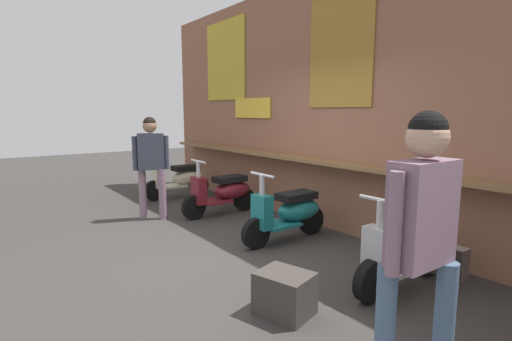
{
  "coord_description": "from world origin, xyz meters",
  "views": [
    {
      "loc": [
        3.8,
        -2.34,
        1.74
      ],
      "look_at": [
        -0.51,
        0.87,
        0.92
      ],
      "focal_mm": 27.04,
      "sensor_mm": 36.0,
      "label": 1
    }
  ],
  "objects": [
    {
      "name": "ground_plane",
      "position": [
        0.0,
        0.0,
        0.0
      ],
      "size": [
        27.06,
        27.06,
        0.0
      ],
      "primitive_type": "plane",
      "color": "#383533"
    },
    {
      "name": "market_stall_facade",
      "position": [
        -0.0,
        2.02,
        1.87
      ],
      "size": [
        9.67,
        0.61,
        3.74
      ],
      "color": "#8C5B44",
      "rests_on": "ground_plane"
    },
    {
      "name": "scooter_cream",
      "position": [
        -3.38,
        1.08,
        0.39
      ],
      "size": [
        0.46,
        1.4,
        0.97
      ],
      "rotation": [
        0.0,
        0.0,
        -1.59
      ],
      "color": "beige",
      "rests_on": "ground_plane"
    },
    {
      "name": "scooter_maroon",
      "position": [
        -1.71,
        1.08,
        0.39
      ],
      "size": [
        0.46,
        1.4,
        0.97
      ],
      "rotation": [
        0.0,
        0.0,
        -1.57
      ],
      "color": "maroon",
      "rests_on": "ground_plane"
    },
    {
      "name": "scooter_teal",
      "position": [
        -0.02,
        1.08,
        0.39
      ],
      "size": [
        0.46,
        1.4,
        0.97
      ],
      "rotation": [
        0.0,
        0.0,
        -1.56
      ],
      "color": "#197075",
      "rests_on": "ground_plane"
    },
    {
      "name": "scooter_silver",
      "position": [
        1.75,
        1.08,
        0.39
      ],
      "size": [
        0.46,
        1.4,
        0.97
      ],
      "rotation": [
        0.0,
        0.0,
        -1.57
      ],
      "color": "#B2B5BA",
      "rests_on": "ground_plane"
    },
    {
      "name": "shopper_with_handbag",
      "position": [
        2.65,
        -0.28,
        1.08
      ],
      "size": [
        0.31,
        0.67,
        1.75
      ],
      "rotation": [
        0.0,
        0.0,
        3.11
      ],
      "color": "slate",
      "rests_on": "ground_plane"
    },
    {
      "name": "shopper_browsing",
      "position": [
        -2.16,
        -0.01,
        1.03
      ],
      "size": [
        0.33,
        0.54,
        1.66
      ],
      "rotation": [
        0.0,
        0.0,
        -0.35
      ],
      "color": "gray",
      "rests_on": "ground_plane"
    },
    {
      "name": "merchandise_crate",
      "position": [
        1.43,
        -0.26,
        0.18
      ],
      "size": [
        0.54,
        0.48,
        0.37
      ],
      "primitive_type": "cube",
      "rotation": [
        0.0,
        0.0,
        0.27
      ],
      "color": "#3D3833",
      "rests_on": "ground_plane"
    }
  ]
}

